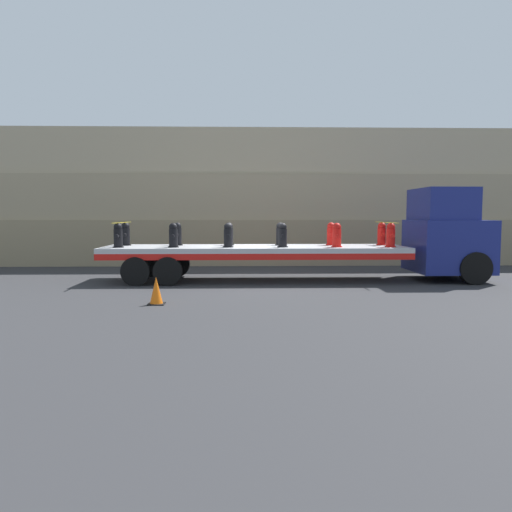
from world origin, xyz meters
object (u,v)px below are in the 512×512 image
Objects in this scene: fire_hydrant_black_near_2 at (228,236)px; fire_hydrant_black_far_0 at (126,234)px; flatbed_trailer at (237,252)px; fire_hydrant_red_near_5 at (391,235)px; fire_hydrant_black_far_2 at (229,234)px; fire_hydrant_red_far_5 at (382,234)px; fire_hydrant_black_near_3 at (283,236)px; traffic_cone at (156,291)px; fire_hydrant_black_far_1 at (178,234)px; fire_hydrant_black_near_0 at (118,236)px; fire_hydrant_black_near_1 at (173,236)px; fire_hydrant_black_far_3 at (280,234)px; fire_hydrant_red_far_4 at (331,234)px; truck_cab at (449,235)px; fire_hydrant_red_near_4 at (337,235)px.

fire_hydrant_black_far_0 is at bearing 163.33° from fire_hydrant_black_near_2.
flatbed_trailer is 5.18m from fire_hydrant_red_near_5.
fire_hydrant_black_far_2 is 5.40m from fire_hydrant_red_far_5.
fire_hydrant_black_near_3 reaches higher than traffic_cone.
fire_hydrant_black_far_1 is at bearing 163.33° from fire_hydrant_black_near_3.
fire_hydrant_black_near_0 is at bearing -163.33° from fire_hydrant_black_far_2.
fire_hydrant_black_near_1 is at bearing -90.00° from fire_hydrant_black_far_1.
fire_hydrant_red_near_5 is (9.00, -1.08, 0.00)m from fire_hydrant_black_far_0.
fire_hydrant_black_near_0 and fire_hydrant_black_near_2 have the same top height.
fire_hydrant_black_far_3 is 1.80m from fire_hydrant_red_far_4.
fire_hydrant_red_far_4 is (1.80, 1.08, 0.00)m from fire_hydrant_black_near_3.
fire_hydrant_black_far_3 is at bearing 0.00° from fire_hydrant_black_far_1.
fire_hydrant_black_near_0 reaches higher than flatbed_trailer.
flatbed_trailer is at bearing 180.00° from truck_cab.
fire_hydrant_black_far_3 is 2.10m from fire_hydrant_red_near_4.
fire_hydrant_black_far_1 is at bearing 168.71° from fire_hydrant_red_near_4.
fire_hydrant_red_near_4 is 1.00× the size of fire_hydrant_red_far_5.
fire_hydrant_red_near_4 is at bearing -149.09° from fire_hydrant_red_far_5.
flatbed_trailer is at bearing 14.50° from fire_hydrant_black_near_1.
fire_hydrant_black_near_3 is 3.60m from fire_hydrant_red_near_5.
truck_cab reaches higher than fire_hydrant_red_near_5.
flatbed_trailer is 5.18m from fire_hydrant_red_far_5.
truck_cab is at bearing 7.70° from fire_hydrant_red_near_4.
fire_hydrant_red_near_4 is at bearing 36.63° from traffic_cone.
fire_hydrant_red_near_4 is at bearing -90.00° from fire_hydrant_red_far_4.
fire_hydrant_black_far_2 reaches higher than flatbed_trailer.
fire_hydrant_black_near_0 is 3.60m from fire_hydrant_black_near_2.
truck_cab is 10.38m from traffic_cone.
fire_hydrant_black_far_2 is at bearing 30.91° from fire_hydrant_black_near_1.
fire_hydrant_black_near_3 and fire_hydrant_red_near_5 have the same top height.
fire_hydrant_red_near_5 is (5.40, -1.08, 0.00)m from fire_hydrant_black_far_2.
fire_hydrant_red_near_4 is at bearing -11.29° from fire_hydrant_black_far_1.
fire_hydrant_black_near_1 is 7.28m from fire_hydrant_red_far_5.
fire_hydrant_red_far_4 is at bearing 9.23° from flatbed_trailer.
fire_hydrant_black_near_1 and fire_hydrant_black_far_3 have the same top height.
flatbed_trailer is 12.72× the size of fire_hydrant_red_near_4.
truck_cab is 3.92× the size of fire_hydrant_black_far_0.
fire_hydrant_red_near_4 is at bearing 0.00° from fire_hydrant_black_near_3.
traffic_cone is (-7.10, -5.02, -1.23)m from fire_hydrant_red_far_5.
traffic_cone is (-3.50, -3.94, -1.23)m from fire_hydrant_black_near_3.
fire_hydrant_black_near_2 is 5.40m from fire_hydrant_red_near_5.
fire_hydrant_black_near_3 is 1.00× the size of fire_hydrant_red_far_4.
truck_cab is 7.32m from flatbed_trailer.
fire_hydrant_red_far_4 is at bearing 11.29° from fire_hydrant_black_near_1.
fire_hydrant_red_far_4 is at bearing 43.43° from traffic_cone.
truck_cab is 2.25m from fire_hydrant_red_far_5.
truck_cab is 0.31× the size of flatbed_trailer.
fire_hydrant_red_near_5 reaches higher than traffic_cone.
fire_hydrant_black_far_1 is at bearing 176.71° from truck_cab.
fire_hydrant_black_far_3 is at bearing 149.09° from fire_hydrant_red_near_4.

